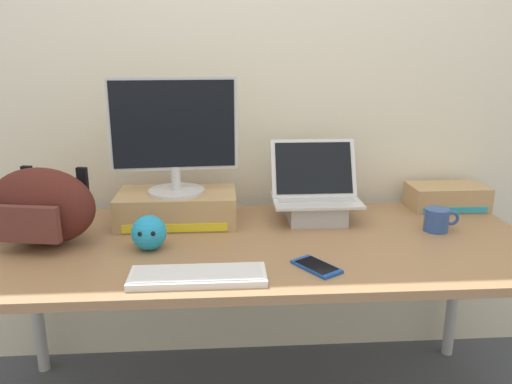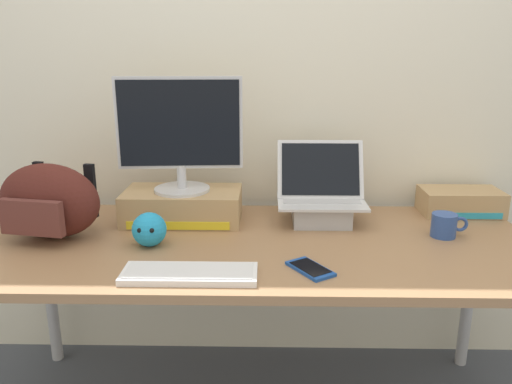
{
  "view_description": "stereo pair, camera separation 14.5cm",
  "coord_description": "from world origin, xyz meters",
  "px_view_note": "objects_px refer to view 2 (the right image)",
  "views": [
    {
      "loc": [
        -0.11,
        -1.66,
        1.39
      ],
      "look_at": [
        0.0,
        0.0,
        0.92
      ],
      "focal_mm": 35.07,
      "sensor_mm": 36.0,
      "label": 1
    },
    {
      "loc": [
        0.03,
        -1.66,
        1.39
      ],
      "look_at": [
        0.0,
        0.0,
        0.92
      ],
      "focal_mm": 35.07,
      "sensor_mm": 36.0,
      "label": 2
    }
  ],
  "objects_px": {
    "external_keyboard": "(190,274)",
    "plush_toy": "(149,229)",
    "toner_box_yellow": "(183,206)",
    "open_laptop": "(321,205)",
    "messenger_backpack": "(49,201)",
    "cell_phone": "(310,269)",
    "toner_box_cyan": "(460,202)",
    "desktop_monitor": "(180,134)",
    "coffee_mug": "(445,225)"
  },
  "relations": [
    {
      "from": "messenger_backpack",
      "to": "coffee_mug",
      "type": "height_order",
      "value": "messenger_backpack"
    },
    {
      "from": "toner_box_yellow",
      "to": "cell_phone",
      "type": "distance_m",
      "value": 0.66
    },
    {
      "from": "toner_box_yellow",
      "to": "coffee_mug",
      "type": "bearing_deg",
      "value": -9.43
    },
    {
      "from": "toner_box_cyan",
      "to": "plush_toy",
      "type": "bearing_deg",
      "value": -162.3
    },
    {
      "from": "toner_box_cyan",
      "to": "messenger_backpack",
      "type": "bearing_deg",
      "value": -168.99
    },
    {
      "from": "toner_box_cyan",
      "to": "open_laptop",
      "type": "bearing_deg",
      "value": -168.87
    },
    {
      "from": "plush_toy",
      "to": "toner_box_cyan",
      "type": "relative_size",
      "value": 0.37
    },
    {
      "from": "desktop_monitor",
      "to": "external_keyboard",
      "type": "height_order",
      "value": "desktop_monitor"
    },
    {
      "from": "toner_box_yellow",
      "to": "open_laptop",
      "type": "distance_m",
      "value": 0.54
    },
    {
      "from": "toner_box_yellow",
      "to": "open_laptop",
      "type": "bearing_deg",
      "value": -0.28
    },
    {
      "from": "coffee_mug",
      "to": "toner_box_cyan",
      "type": "distance_m",
      "value": 0.32
    },
    {
      "from": "external_keyboard",
      "to": "plush_toy",
      "type": "height_order",
      "value": "plush_toy"
    },
    {
      "from": "messenger_backpack",
      "to": "toner_box_cyan",
      "type": "xyz_separation_m",
      "value": [
        1.58,
        0.31,
        -0.08
      ]
    },
    {
      "from": "cell_phone",
      "to": "toner_box_cyan",
      "type": "height_order",
      "value": "toner_box_cyan"
    },
    {
      "from": "toner_box_yellow",
      "to": "external_keyboard",
      "type": "height_order",
      "value": "toner_box_yellow"
    },
    {
      "from": "open_laptop",
      "to": "cell_phone",
      "type": "bearing_deg",
      "value": -99.88
    },
    {
      "from": "toner_box_yellow",
      "to": "external_keyboard",
      "type": "relative_size",
      "value": 1.13
    },
    {
      "from": "coffee_mug",
      "to": "cell_phone",
      "type": "xyz_separation_m",
      "value": [
        -0.51,
        -0.3,
        -0.04
      ]
    },
    {
      "from": "messenger_backpack",
      "to": "toner_box_yellow",
      "type": "bearing_deg",
      "value": 33.72
    },
    {
      "from": "external_keyboard",
      "to": "plush_toy",
      "type": "bearing_deg",
      "value": 125.42
    },
    {
      "from": "desktop_monitor",
      "to": "open_laptop",
      "type": "relative_size",
      "value": 1.4
    },
    {
      "from": "coffee_mug",
      "to": "toner_box_yellow",
      "type": "bearing_deg",
      "value": 170.57
    },
    {
      "from": "external_keyboard",
      "to": "toner_box_cyan",
      "type": "xyz_separation_m",
      "value": [
        1.03,
        0.63,
        0.04
      ]
    },
    {
      "from": "desktop_monitor",
      "to": "toner_box_cyan",
      "type": "relative_size",
      "value": 1.49
    },
    {
      "from": "desktop_monitor",
      "to": "open_laptop",
      "type": "distance_m",
      "value": 0.61
    },
    {
      "from": "coffee_mug",
      "to": "plush_toy",
      "type": "distance_m",
      "value": 1.05
    },
    {
      "from": "desktop_monitor",
      "to": "messenger_backpack",
      "type": "height_order",
      "value": "desktop_monitor"
    },
    {
      "from": "desktop_monitor",
      "to": "cell_phone",
      "type": "distance_m",
      "value": 0.74
    },
    {
      "from": "desktop_monitor",
      "to": "plush_toy",
      "type": "distance_m",
      "value": 0.4
    },
    {
      "from": "messenger_backpack",
      "to": "cell_phone",
      "type": "distance_m",
      "value": 0.96
    },
    {
      "from": "coffee_mug",
      "to": "desktop_monitor",
      "type": "bearing_deg",
      "value": 170.63
    },
    {
      "from": "external_keyboard",
      "to": "messenger_backpack",
      "type": "distance_m",
      "value": 0.65
    },
    {
      "from": "open_laptop",
      "to": "cell_phone",
      "type": "height_order",
      "value": "open_laptop"
    },
    {
      "from": "toner_box_yellow",
      "to": "external_keyboard",
      "type": "xyz_separation_m",
      "value": [
        0.1,
        -0.52,
        -0.05
      ]
    },
    {
      "from": "desktop_monitor",
      "to": "plush_toy",
      "type": "relative_size",
      "value": 4.03
    },
    {
      "from": "external_keyboard",
      "to": "messenger_backpack",
      "type": "bearing_deg",
      "value": 149.46
    },
    {
      "from": "external_keyboard",
      "to": "toner_box_cyan",
      "type": "height_order",
      "value": "toner_box_cyan"
    },
    {
      "from": "external_keyboard",
      "to": "coffee_mug",
      "type": "bearing_deg",
      "value": 22.34
    },
    {
      "from": "messenger_backpack",
      "to": "toner_box_cyan",
      "type": "bearing_deg",
      "value": 21.15
    },
    {
      "from": "toner_box_yellow",
      "to": "messenger_backpack",
      "type": "height_order",
      "value": "messenger_backpack"
    },
    {
      "from": "external_keyboard",
      "to": "toner_box_cyan",
      "type": "relative_size",
      "value": 1.26
    },
    {
      "from": "messenger_backpack",
      "to": "cell_phone",
      "type": "relative_size",
      "value": 2.33
    },
    {
      "from": "open_laptop",
      "to": "toner_box_cyan",
      "type": "relative_size",
      "value": 1.06
    },
    {
      "from": "external_keyboard",
      "to": "desktop_monitor",
      "type": "bearing_deg",
      "value": 101.34
    },
    {
      "from": "open_laptop",
      "to": "messenger_backpack",
      "type": "distance_m",
      "value": 1.01
    },
    {
      "from": "open_laptop",
      "to": "plush_toy",
      "type": "distance_m",
      "value": 0.67
    },
    {
      "from": "toner_box_yellow",
      "to": "messenger_backpack",
      "type": "bearing_deg",
      "value": -156.42
    },
    {
      "from": "open_laptop",
      "to": "external_keyboard",
      "type": "bearing_deg",
      "value": -130.86
    },
    {
      "from": "coffee_mug",
      "to": "toner_box_cyan",
      "type": "relative_size",
      "value": 0.41
    },
    {
      "from": "messenger_backpack",
      "to": "external_keyboard",
      "type": "bearing_deg",
      "value": -20.59
    }
  ]
}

